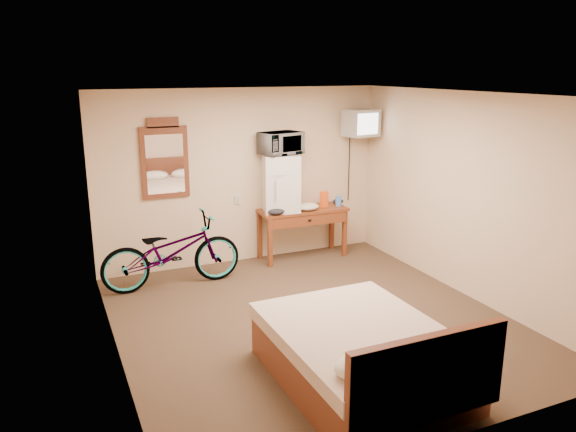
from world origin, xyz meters
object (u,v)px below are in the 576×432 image
object	(u,v)px
desk	(304,217)
crt_television	(361,123)
bicycle	(172,252)
microwave	(281,143)
mini_fridge	(281,183)
wall_mirror	(165,160)
bed	(364,355)
blue_cup	(338,201)

from	to	relation	value
desk	crt_television	distance (m)	1.64
bicycle	crt_television	bearing A→B (deg)	-83.53
desk	bicycle	world-z (taller)	bicycle
microwave	mini_fridge	bearing A→B (deg)	-137.90
microwave	bicycle	xyz separation A→B (m)	(-1.70, -0.40, -1.26)
microwave	crt_television	xyz separation A→B (m)	(1.28, -0.04, 0.24)
wall_mirror	crt_television	bearing A→B (deg)	-4.97
wall_mirror	bed	size ratio (longest dim) A/B	0.56
bicycle	bed	bearing A→B (deg)	-161.66
microwave	crt_television	world-z (taller)	crt_television
mini_fridge	wall_mirror	distance (m)	1.67
desk	bed	world-z (taller)	bed
blue_cup	crt_television	xyz separation A→B (m)	(0.37, 0.04, 1.14)
microwave	bicycle	bearing A→B (deg)	179.02
mini_fridge	microwave	bearing A→B (deg)	56.28
mini_fridge	crt_television	world-z (taller)	crt_television
mini_fridge	blue_cup	bearing A→B (deg)	-5.29
desk	wall_mirror	xyz separation A→B (m)	(-1.94, 0.27, 0.95)
blue_cup	wall_mirror	xyz separation A→B (m)	(-2.51, 0.29, 0.75)
desk	microwave	distance (m)	1.16
mini_fridge	bed	size ratio (longest dim) A/B	0.42
crt_television	bicycle	xyz separation A→B (m)	(-2.98, -0.35, -1.50)
desk	wall_mirror	world-z (taller)	wall_mirror
blue_cup	bed	bearing A→B (deg)	-115.16
blue_cup	wall_mirror	distance (m)	2.63
desk	microwave	bearing A→B (deg)	169.01
mini_fridge	bed	xyz separation A→B (m)	(-0.67, -3.45, -0.86)
desk	microwave	size ratio (longest dim) A/B	2.32
blue_cup	wall_mirror	world-z (taller)	wall_mirror
crt_television	bicycle	bearing A→B (deg)	-173.21
bed	crt_television	bearing A→B (deg)	60.17
desk	bicycle	distance (m)	2.07
blue_cup	bed	xyz separation A→B (m)	(-1.58, -3.36, -0.53)
mini_fridge	blue_cup	world-z (taller)	mini_fridge
bed	bicycle	bearing A→B (deg)	108.66
microwave	blue_cup	xyz separation A→B (m)	(0.91, -0.08, -0.90)
crt_television	bed	world-z (taller)	crt_television
mini_fridge	bicycle	bearing A→B (deg)	-166.81
blue_cup	crt_television	distance (m)	1.20
mini_fridge	bed	distance (m)	3.62
desk	microwave	world-z (taller)	microwave
desk	bicycle	bearing A→B (deg)	-170.70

